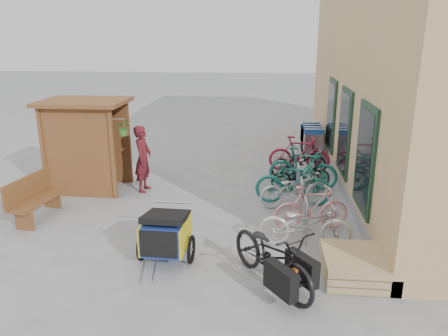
# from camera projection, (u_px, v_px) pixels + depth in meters

# --- Properties ---
(ground) EXTENTS (80.00, 80.00, 0.00)m
(ground) POSITION_uv_depth(u_px,v_px,m) (193.00, 234.00, 9.14)
(ground) COLOR #939396
(kiosk) EXTENTS (2.49, 1.65, 2.40)m
(kiosk) POSITION_uv_depth(u_px,v_px,m) (83.00, 133.00, 11.34)
(kiosk) COLOR brown
(kiosk) RESTS_ON ground
(bike_rack) EXTENTS (0.05, 5.35, 0.86)m
(bike_rack) POSITION_uv_depth(u_px,v_px,m) (298.00, 178.00, 11.06)
(bike_rack) COLOR #A5A8AD
(bike_rack) RESTS_ON ground
(pallet_stack) EXTENTS (1.00, 1.20, 0.40)m
(pallet_stack) POSITION_uv_depth(u_px,v_px,m) (353.00, 266.00, 7.47)
(pallet_stack) COLOR tan
(pallet_stack) RESTS_ON ground
(bench) EXTENTS (0.69, 1.62, 0.99)m
(bench) POSITION_uv_depth(u_px,v_px,m) (34.00, 197.00, 9.78)
(bench) COLOR brown
(bench) RESTS_ON ground
(shopping_carts) EXTENTS (0.63, 2.12, 1.13)m
(shopping_carts) POSITION_uv_depth(u_px,v_px,m) (311.00, 136.00, 15.01)
(shopping_carts) COLOR silver
(shopping_carts) RESTS_ON ground
(child_trailer) EXTENTS (1.01, 1.70, 0.99)m
(child_trailer) POSITION_uv_depth(u_px,v_px,m) (166.00, 233.00, 7.92)
(child_trailer) COLOR #1B3496
(child_trailer) RESTS_ON ground
(cargo_bike) EXTENTS (1.83, 2.11, 1.10)m
(cargo_bike) POSITION_uv_depth(u_px,v_px,m) (273.00, 256.00, 7.11)
(cargo_bike) COLOR black
(cargo_bike) RESTS_ON ground
(person_kiosk) EXTENTS (0.45, 0.66, 1.76)m
(person_kiosk) POSITION_uv_depth(u_px,v_px,m) (143.00, 159.00, 11.43)
(person_kiosk) COLOR maroon
(person_kiosk) RESTS_ON ground
(bike_0) EXTENTS (1.83, 0.67, 0.95)m
(bike_0) POSITION_uv_depth(u_px,v_px,m) (305.00, 224.00, 8.47)
(bike_0) COLOR silver
(bike_0) RESTS_ON ground
(bike_1) EXTENTS (1.67, 0.75, 0.97)m
(bike_1) POSITION_uv_depth(u_px,v_px,m) (311.00, 208.00, 9.24)
(bike_1) COLOR pink
(bike_1) RESTS_ON ground
(bike_2) EXTENTS (1.84, 1.08, 0.91)m
(bike_2) POSITION_uv_depth(u_px,v_px,m) (295.00, 189.00, 10.46)
(bike_2) COLOR #BCBBC0
(bike_2) RESTS_ON ground
(bike_3) EXTENTS (1.88, 0.69, 1.10)m
(bike_3) POSITION_uv_depth(u_px,v_px,m) (293.00, 183.00, 10.59)
(bike_3) COLOR #1B6C60
(bike_3) RESTS_ON ground
(bike_4) EXTENTS (1.71, 0.94, 0.85)m
(bike_4) POSITION_uv_depth(u_px,v_px,m) (301.00, 175.00, 11.60)
(bike_4) COLOR black
(bike_4) RESTS_ON ground
(bike_5) EXTENTS (1.93, 0.93, 1.12)m
(bike_5) POSITION_uv_depth(u_px,v_px,m) (303.00, 168.00, 11.75)
(bike_5) COLOR #1B6C60
(bike_5) RESTS_ON ground
(bike_6) EXTENTS (1.80, 1.06, 0.90)m
(bike_6) POSITION_uv_depth(u_px,v_px,m) (299.00, 162.00, 12.70)
(bike_6) COLOR black
(bike_6) RESTS_ON ground
(bike_7) EXTENTS (1.86, 0.63, 1.10)m
(bike_7) POSITION_uv_depth(u_px,v_px,m) (299.00, 154.00, 13.12)
(bike_7) COLOR maroon
(bike_7) RESTS_ON ground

